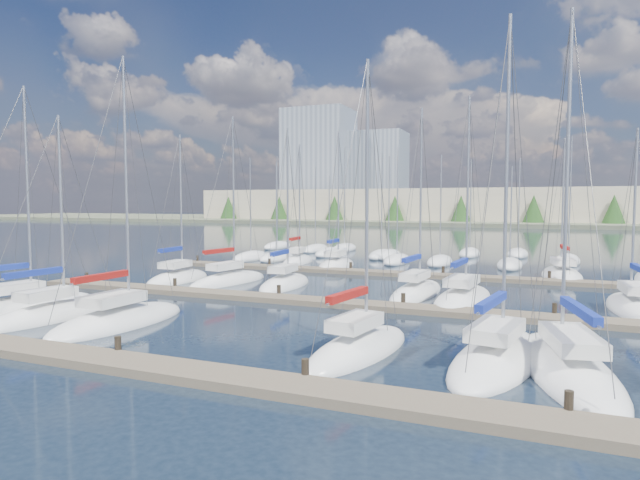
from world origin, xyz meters
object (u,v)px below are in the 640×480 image
at_px(sailboat_i, 229,281).
at_px(sailboat_l, 463,299).
at_px(sailboat_m, 633,308).
at_px(sailboat_f, 567,369).
at_px(sailboat_b, 53,315).
at_px(sailboat_q, 562,275).
at_px(sailboat_e, 498,358).
at_px(sailboat_d, 359,349).
at_px(sailboat_o, 336,265).
at_px(sailboat_n, 298,261).
at_px(sailboat_k, 416,292).
at_px(sailboat_c, 119,321).
at_px(sailboat_h, 178,279).
at_px(sailboat_j, 285,284).
at_px(sailboat_a, 18,308).

distance_m(sailboat_i, sailboat_l, 17.36).
bearing_deg(sailboat_m, sailboat_f, -110.40).
distance_m(sailboat_b, sailboat_q, 36.89).
relative_size(sailboat_e, sailboat_l, 1.04).
xyz_separation_m(sailboat_d, sailboat_m, (11.58, 13.81, -0.01)).
xyz_separation_m(sailboat_q, sailboat_o, (-19.35, -0.39, 0.02)).
distance_m(sailboat_q, sailboat_l, 15.17).
height_order(sailboat_i, sailboat_q, sailboat_i).
bearing_deg(sailboat_n, sailboat_f, -55.16).
bearing_deg(sailboat_k, sailboat_d, -82.15).
bearing_deg(sailboat_k, sailboat_c, -125.68).
bearing_deg(sailboat_k, sailboat_i, -174.36).
distance_m(sailboat_i, sailboat_q, 26.65).
bearing_deg(sailboat_o, sailboat_n, 159.75).
relative_size(sailboat_b, sailboat_f, 0.83).
bearing_deg(sailboat_f, sailboat_k, 109.01).
relative_size(sailboat_e, sailboat_f, 1.01).
distance_m(sailboat_i, sailboat_k, 14.19).
relative_size(sailboat_i, sailboat_f, 0.97).
xyz_separation_m(sailboat_f, sailboat_d, (-7.62, -0.41, 0.01)).
relative_size(sailboat_i, sailboat_l, 1.00).
relative_size(sailboat_c, sailboat_h, 1.17).
bearing_deg(sailboat_i, sailboat_k, 10.35).
relative_size(sailboat_j, sailboat_d, 0.97).
distance_m(sailboat_f, sailboat_n, 36.19).
bearing_deg(sailboat_i, sailboat_a, -102.27).
relative_size(sailboat_h, sailboat_m, 1.10).
bearing_deg(sailboat_i, sailboat_n, 102.42).
height_order(sailboat_l, sailboat_j, sailboat_l).
distance_m(sailboat_e, sailboat_l, 12.63).
relative_size(sailboat_e, sailboat_o, 1.02).
relative_size(sailboat_n, sailboat_d, 1.00).
distance_m(sailboat_j, sailboat_o, 12.29).
xyz_separation_m(sailboat_a, sailboat_n, (4.69, 27.34, 0.03)).
bearing_deg(sailboat_a, sailboat_n, 89.43).
bearing_deg(sailboat_h, sailboat_a, -97.63).
height_order(sailboat_q, sailboat_l, sailboat_l).
bearing_deg(sailboat_j, sailboat_d, -57.70).
bearing_deg(sailboat_k, sailboat_o, 134.59).
relative_size(sailboat_e, sailboat_h, 1.15).
bearing_deg(sailboat_q, sailboat_c, -133.99).
bearing_deg(sailboat_e, sailboat_c, -169.22).
bearing_deg(sailboat_o, sailboat_c, -95.86).
xyz_separation_m(sailboat_e, sailboat_n, (-20.84, 27.39, 0.02)).
height_order(sailboat_d, sailboat_o, sailboat_o).
xyz_separation_m(sailboat_i, sailboat_b, (-1.97, -13.98, -0.02)).
bearing_deg(sailboat_f, sailboat_e, 159.00).
xyz_separation_m(sailboat_e, sailboat_k, (-5.98, 13.56, 0.01)).
bearing_deg(sailboat_h, sailboat_i, 5.25).
bearing_deg(sailboat_a, sailboat_e, 9.06).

